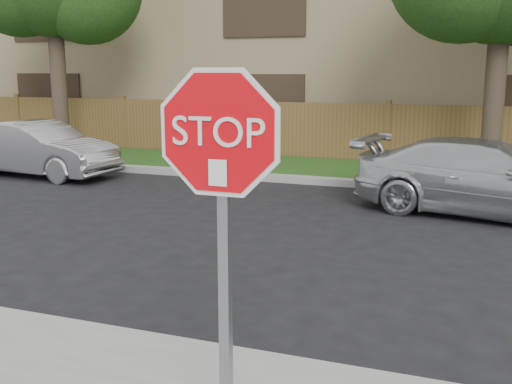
% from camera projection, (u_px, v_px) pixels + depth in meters
% --- Properties ---
extents(ground, '(90.00, 90.00, 0.00)m').
position_uv_depth(ground, '(207.00, 351.00, 5.40)').
color(ground, black).
rests_on(ground, ground).
extents(far_curb, '(70.00, 0.30, 0.15)m').
position_uv_depth(far_curb, '(365.00, 184.00, 12.88)').
color(far_curb, gray).
rests_on(far_curb, ground).
extents(grass_strip, '(70.00, 3.00, 0.12)m').
position_uv_depth(grass_strip, '(377.00, 172.00, 14.40)').
color(grass_strip, '#1E4714').
rests_on(grass_strip, ground).
extents(fence, '(70.00, 0.12, 1.60)m').
position_uv_depth(fence, '(387.00, 135.00, 15.73)').
color(fence, brown).
rests_on(fence, ground).
extents(apartment_building, '(35.20, 9.20, 7.20)m').
position_uv_depth(apartment_building, '(414.00, 38.00, 20.33)').
color(apartment_building, '#9B8360').
rests_on(apartment_building, ground).
extents(stop_sign, '(1.01, 0.13, 2.55)m').
position_uv_depth(stop_sign, '(221.00, 189.00, 3.39)').
color(stop_sign, gray).
rests_on(stop_sign, sidewalk_near).
extents(sedan_left, '(4.06, 1.74, 1.30)m').
position_uv_depth(sedan_left, '(39.00, 149.00, 14.11)').
color(sedan_left, '#B1B1B6').
rests_on(sedan_left, ground).
extents(sedan_right, '(4.75, 2.58, 1.31)m').
position_uv_depth(sedan_right, '(487.00, 178.00, 10.32)').
color(sedan_right, silver).
rests_on(sedan_right, ground).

